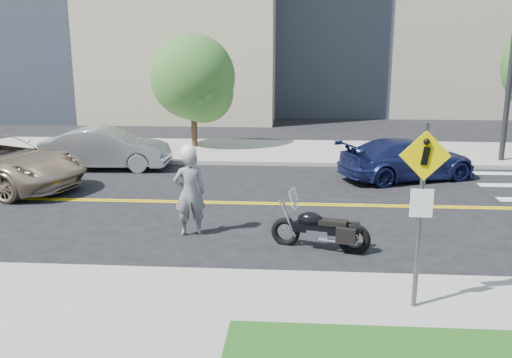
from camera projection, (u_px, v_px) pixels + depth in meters
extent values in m
plane|color=black|center=(215.00, 203.00, 15.26)|extent=(120.00, 120.00, 0.00)
cube|color=#9E9B91|center=(141.00, 339.00, 7.97)|extent=(60.00, 5.00, 0.15)
cube|color=#9E9B91|center=(241.00, 151.00, 22.52)|extent=(60.00, 5.00, 0.15)
cylinder|color=black|center=(511.00, 65.00, 19.53)|extent=(0.20, 0.20, 7.00)
cylinder|color=#4C4C51|center=(420.00, 218.00, 8.48)|extent=(0.08, 0.08, 3.00)
cube|color=#F9D800|center=(425.00, 156.00, 8.21)|extent=(0.78, 0.03, 0.78)
cube|color=white|center=(422.00, 203.00, 8.39)|extent=(0.35, 0.03, 0.45)
imported|color=#B4B4B9|center=(190.00, 193.00, 12.44)|extent=(0.85, 0.69, 2.00)
sphere|color=white|center=(188.00, 152.00, 12.22)|extent=(0.36, 0.36, 0.36)
imported|color=#9A9CA1|center=(107.00, 149.00, 19.40)|extent=(4.52, 1.74, 1.47)
imported|color=navy|center=(407.00, 159.00, 17.85)|extent=(4.99, 3.43, 1.34)
cylinder|color=#382619|center=(194.00, 104.00, 22.79)|extent=(0.26, 0.26, 3.94)
sphere|color=#30651F|center=(193.00, 77.00, 22.53)|extent=(3.55, 3.55, 3.55)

